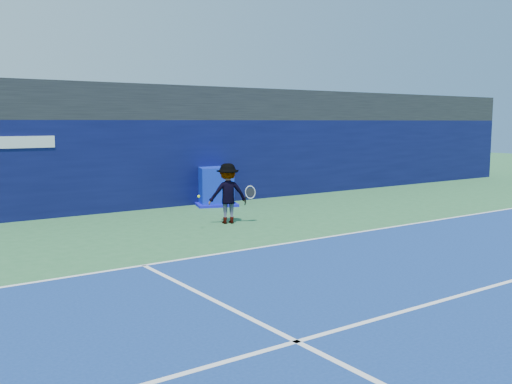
% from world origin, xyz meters
% --- Properties ---
extents(ground, '(80.00, 80.00, 0.00)m').
position_xyz_m(ground, '(0.00, 0.00, 0.00)').
color(ground, '#2F693A').
rests_on(ground, ground).
extents(baseline, '(24.00, 0.10, 0.01)m').
position_xyz_m(baseline, '(0.00, 3.00, 0.01)').
color(baseline, white).
rests_on(baseline, ground).
extents(service_line, '(24.00, 0.10, 0.01)m').
position_xyz_m(service_line, '(0.00, -2.00, 0.01)').
color(service_line, white).
rests_on(service_line, ground).
extents(stadium_band, '(36.00, 3.00, 1.20)m').
position_xyz_m(stadium_band, '(0.00, 11.50, 3.60)').
color(stadium_band, black).
rests_on(stadium_band, back_wall_assembly).
extents(back_wall_assembly, '(36.00, 1.03, 3.00)m').
position_xyz_m(back_wall_assembly, '(-0.00, 10.50, 1.50)').
color(back_wall_assembly, '#0B0E3C').
rests_on(back_wall_assembly, ground).
extents(equipment_cart, '(1.79, 1.79, 1.35)m').
position_xyz_m(equipment_cart, '(0.65, 9.56, 0.62)').
color(equipment_cart, '#0C1FB0').
rests_on(equipment_cart, ground).
extents(tennis_player, '(1.39, 0.99, 1.75)m').
position_xyz_m(tennis_player, '(-0.93, 6.21, 0.88)').
color(tennis_player, white).
rests_on(tennis_player, ground).
extents(tennis_ball, '(0.08, 0.08, 0.08)m').
position_xyz_m(tennis_ball, '(-2.18, 5.70, 0.94)').
color(tennis_ball, '#C0D918').
rests_on(tennis_ball, ground).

